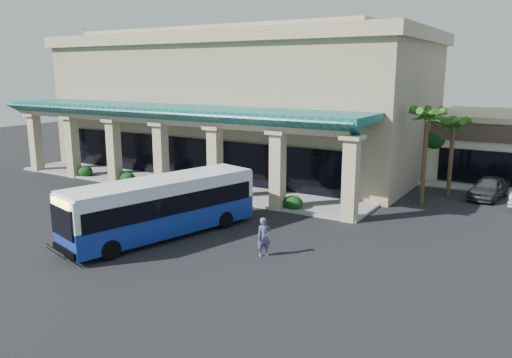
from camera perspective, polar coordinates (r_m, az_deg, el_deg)
The scene contains 10 objects.
ground at distance 26.31m, azimuth -5.97°, elevation -5.63°, with size 110.00×110.00×0.00m, color black.
main_building at distance 42.82m, azimuth -1.67°, elevation 9.05°, with size 30.80×14.80×11.35m, color tan, non-canonical shape.
arcade at distance 35.77m, azimuth -9.71°, elevation 3.70°, with size 30.00×6.20×5.70m, color #0E5657, non-canonical shape.
palm_0 at distance 31.95m, azimuth 18.76°, elevation 3.04°, with size 2.40×2.40×6.60m, color #244D14, non-canonical shape.
palm_1 at distance 34.73m, azimuth 21.43°, elevation 2.86°, with size 2.40×2.40×5.80m, color #244D14, non-canonical shape.
palm_2 at distance 46.34m, azimuth -23.71°, elevation 5.07°, with size 2.40×2.40×6.20m, color #244D14, non-canonical shape.
broadleaf_tree at distance 40.03m, azimuth 19.85°, elevation 3.40°, with size 2.60×2.60×4.81m, color black, non-canonical shape.
transit_bus at distance 24.96m, azimuth -10.61°, elevation -3.27°, with size 2.43×10.45×2.92m, color navy, non-canonical shape.
pedestrian at distance 22.14m, azimuth 0.91°, elevation -6.65°, with size 0.64×0.42×1.75m, color #515377.
car_silver at distance 35.40m, azimuth 25.06°, elevation -0.88°, with size 1.71×4.24×1.44m, color #383B3E.
Camera 1 is at (15.29, -19.86, 8.03)m, focal length 35.00 mm.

